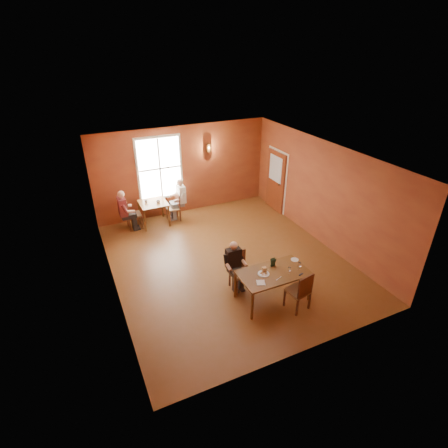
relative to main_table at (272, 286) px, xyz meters
name	(u,v)px	position (x,y,z in m)	size (l,w,h in m)	color
ground	(227,260)	(-0.28, 1.88, -0.37)	(6.00, 7.00, 0.01)	brown
wall_back	(183,170)	(-0.28, 5.38, 1.13)	(6.00, 0.04, 3.00)	brown
wall_front	(312,291)	(-0.28, -1.62, 1.13)	(6.00, 0.04, 3.00)	brown
wall_left	(107,237)	(-3.28, 1.88, 1.13)	(0.04, 7.00, 3.00)	brown
wall_right	(321,193)	(2.72, 1.88, 1.13)	(0.04, 7.00, 3.00)	brown
ceiling	(228,155)	(-0.28, 1.88, 2.63)	(6.00, 7.00, 0.04)	white
window	(160,168)	(-1.08, 5.33, 1.33)	(1.36, 0.10, 1.96)	white
door	(275,181)	(2.66, 4.18, 0.68)	(0.12, 1.04, 2.10)	maroon
wall_sconce	(208,148)	(0.62, 5.28, 1.83)	(0.16, 0.16, 0.28)	brown
main_table	(272,286)	(0.00, 0.00, 0.00)	(1.60, 0.90, 0.75)	brown
chair_diner_main	(241,272)	(-0.50, 0.65, 0.11)	(0.43, 0.43, 0.98)	#4C2D19
diner_main	(241,269)	(-0.50, 0.62, 0.22)	(0.47, 0.47, 1.18)	black
chair_empty	(298,290)	(0.35, -0.50, 0.11)	(0.43, 0.43, 0.98)	#4E2E1A
plate_food	(264,274)	(-0.24, 0.04, 0.39)	(0.27, 0.27, 0.03)	silver
sandwich	(264,270)	(-0.19, 0.10, 0.43)	(0.09, 0.09, 0.11)	tan
goblet_b	(299,266)	(0.60, -0.14, 0.47)	(0.08, 0.08, 0.19)	white
goblet_c	(289,270)	(0.30, -0.18, 0.46)	(0.07, 0.07, 0.17)	white
menu_stand	(273,262)	(0.12, 0.23, 0.48)	(0.12, 0.06, 0.20)	#1B3621
knife	(279,278)	(-0.02, -0.24, 0.38)	(0.20, 0.02, 0.00)	silver
napkin	(261,283)	(-0.45, -0.21, 0.38)	(0.18, 0.18, 0.01)	white
side_plate	(295,260)	(0.73, 0.22, 0.38)	(0.18, 0.18, 0.01)	white
sunglasses	(301,274)	(0.52, -0.33, 0.38)	(0.12, 0.04, 0.01)	black
second_table	(154,213)	(-1.52, 4.85, 0.01)	(0.86, 0.86, 0.76)	brown
chair_diner_white	(173,208)	(-0.87, 4.85, 0.08)	(0.40, 0.40, 0.91)	#3C2010
diner_white	(173,202)	(-0.84, 4.85, 0.29)	(0.53, 0.53, 1.33)	white
chair_diner_maroon	(134,214)	(-2.17, 4.85, 0.12)	(0.44, 0.44, 0.98)	#553111
diner_maroon	(132,209)	(-2.20, 4.85, 0.29)	(0.53, 0.53, 1.32)	#560F16
cup_a	(158,202)	(-1.37, 4.76, 0.44)	(0.12, 0.12, 0.09)	white
cup_b	(146,201)	(-1.72, 4.94, 0.44)	(0.10, 0.10, 0.10)	white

